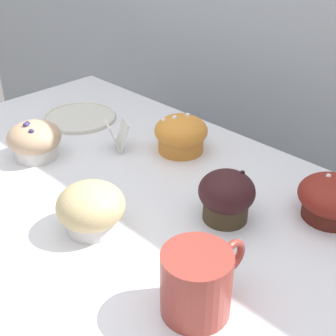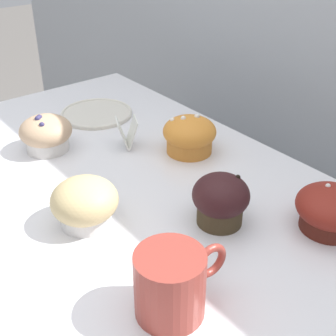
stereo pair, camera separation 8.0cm
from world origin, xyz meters
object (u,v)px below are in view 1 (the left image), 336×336
(muffin_front_left, at_px, (332,199))
(serving_plate, at_px, (80,117))
(muffin_front_center, at_px, (35,140))
(muffin_front_right, at_px, (226,196))
(muffin_back_left, at_px, (181,134))
(muffin_back_right, at_px, (91,209))
(coffee_cup, at_px, (197,281))

(muffin_front_left, distance_m, serving_plate, 0.60)
(serving_plate, bearing_deg, muffin_front_center, -62.48)
(muffin_front_right, bearing_deg, muffin_back_left, 151.18)
(muffin_back_left, xyz_separation_m, muffin_front_right, (0.21, -0.11, 0.01))
(muffin_back_right, xyz_separation_m, muffin_front_left, (0.24, 0.29, -0.00))
(muffin_back_left, xyz_separation_m, serving_plate, (-0.27, -0.06, -0.03))
(muffin_front_right, bearing_deg, muffin_front_center, -164.89)
(muffin_front_left, height_order, muffin_front_right, muffin_front_right)
(muffin_back_right, relative_size, muffin_front_right, 1.18)
(muffin_back_left, distance_m, muffin_front_left, 0.32)
(muffin_back_right, bearing_deg, coffee_cup, -1.81)
(muffin_front_left, distance_m, coffee_cup, 0.30)
(serving_plate, bearing_deg, muffin_front_left, 6.05)
(coffee_cup, relative_size, serving_plate, 0.79)
(muffin_front_center, xyz_separation_m, muffin_back_right, (0.26, -0.06, 0.00))
(serving_plate, bearing_deg, muffin_front_right, -7.05)
(muffin_back_left, bearing_deg, muffin_front_right, -28.82)
(muffin_front_center, xyz_separation_m, muffin_front_right, (0.39, 0.11, 0.01))
(muffin_front_center, bearing_deg, coffee_cup, -7.93)
(muffin_back_left, relative_size, muffin_front_right, 1.18)
(muffin_front_right, relative_size, serving_plate, 0.54)
(muffin_back_left, relative_size, muffin_front_left, 0.97)
(muffin_front_right, bearing_deg, muffin_back_right, -127.75)
(muffin_back_left, height_order, muffin_front_right, muffin_front_right)
(muffin_front_right, bearing_deg, serving_plate, 172.95)
(muffin_back_left, xyz_separation_m, muffin_back_right, (0.08, -0.28, 0.00))
(coffee_cup, distance_m, serving_plate, 0.62)
(muffin_front_right, xyz_separation_m, coffee_cup, (0.09, -0.17, 0.00))
(muffin_front_right, distance_m, coffee_cup, 0.20)
(muffin_back_right, bearing_deg, muffin_front_right, 52.25)
(muffin_front_left, xyz_separation_m, serving_plate, (-0.59, -0.06, -0.03))
(muffin_back_right, distance_m, muffin_front_right, 0.21)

